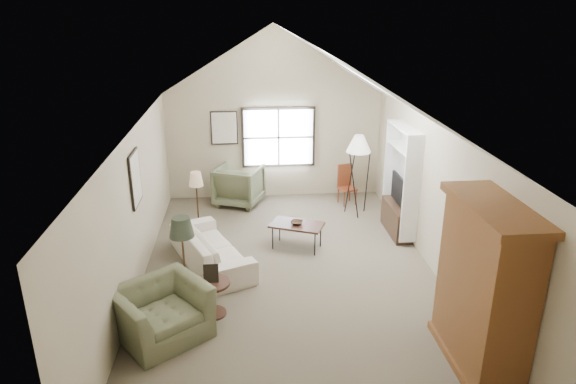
{
  "coord_description": "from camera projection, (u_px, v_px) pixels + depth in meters",
  "views": [
    {
      "loc": [
        -0.74,
        -7.68,
        4.39
      ],
      "look_at": [
        0.0,
        0.4,
        1.4
      ],
      "focal_mm": 32.0,
      "sensor_mm": 36.0,
      "label": 1
    }
  ],
  "objects": [
    {
      "name": "bowl",
      "position": [
        297.0,
        223.0,
        9.63
      ],
      "size": [
        0.31,
        0.31,
        0.06
      ],
      "primitive_type": "imported",
      "rotation": [
        0.0,
        0.0,
        -0.42
      ],
      "color": "#372216",
      "rests_on": "coffee_table"
    },
    {
      "name": "coffee_table",
      "position": [
        297.0,
        236.0,
        9.72
      ],
      "size": [
        1.1,
        0.88,
        0.5
      ],
      "primitive_type": "cube",
      "rotation": [
        0.0,
        0.0,
        -0.42
      ],
      "color": "#3E2319",
      "rests_on": "ground"
    },
    {
      "name": "tripod_lamp",
      "position": [
        357.0,
        175.0,
        11.06
      ],
      "size": [
        0.53,
        0.53,
        1.82
      ],
      "primitive_type": null,
      "rotation": [
        0.0,
        0.0,
        -0.01
      ],
      "color": "silver",
      "rests_on": "ground"
    },
    {
      "name": "tan_lamp",
      "position": [
        198.0,
        204.0,
        10.06
      ],
      "size": [
        0.36,
        0.36,
        1.38
      ],
      "primitive_type": null,
      "rotation": [
        0.0,
        0.0,
        0.4
      ],
      "color": "tan",
      "rests_on": "ground"
    },
    {
      "name": "side_chair",
      "position": [
        348.0,
        185.0,
        11.8
      ],
      "size": [
        0.45,
        0.45,
        0.92
      ],
      "primitive_type": "cube",
      "rotation": [
        0.0,
        0.0,
        0.3
      ],
      "color": "maroon",
      "rests_on": "ground"
    },
    {
      "name": "media_console",
      "position": [
        397.0,
        219.0,
        10.35
      ],
      "size": [
        0.34,
        1.18,
        0.6
      ],
      "primitive_type": "cube",
      "color": "#382316",
      "rests_on": "ground"
    },
    {
      "name": "tv_alcove",
      "position": [
        401.0,
        179.0,
        10.06
      ],
      "size": [
        0.32,
        1.3,
        2.1
      ],
      "primitive_type": "cube",
      "color": "white",
      "rests_on": "ground"
    },
    {
      "name": "armchair_far",
      "position": [
        239.0,
        185.0,
        11.81
      ],
      "size": [
        1.27,
        1.29,
        0.91
      ],
      "primitive_type": "imported",
      "rotation": [
        0.0,
        0.0,
        2.76
      ],
      "color": "#585B40",
      "rests_on": "ground"
    },
    {
      "name": "sofa",
      "position": [
        211.0,
        248.0,
        9.09
      ],
      "size": [
        1.65,
        2.36,
        0.64
      ],
      "primitive_type": "imported",
      "rotation": [
        0.0,
        0.0,
        1.97
      ],
      "color": "beige",
      "rests_on": "ground"
    },
    {
      "name": "window",
      "position": [
        278.0,
        137.0,
        11.97
      ],
      "size": [
        1.72,
        0.08,
        1.42
      ],
      "primitive_type": "cube",
      "color": "black",
      "rests_on": "room_shell"
    },
    {
      "name": "skylight",
      "position": [
        362.0,
        78.0,
        8.6
      ],
      "size": [
        0.8,
        1.2,
        0.52
      ],
      "primitive_type": null,
      "color": "white",
      "rests_on": "room_shell"
    },
    {
      "name": "armchair_near",
      "position": [
        162.0,
        312.0,
        7.08
      ],
      "size": [
        1.56,
        1.53,
        0.77
      ],
      "primitive_type": "imported",
      "rotation": [
        0.0,
        0.0,
        0.64
      ],
      "color": "#686C4C",
      "rests_on": "ground"
    },
    {
      "name": "dark_lamp",
      "position": [
        184.0,
        263.0,
        7.6
      ],
      "size": [
        0.48,
        0.48,
        1.53
      ],
      "primitive_type": null,
      "rotation": [
        0.0,
        0.0,
        0.4
      ],
      "color": "#242B1E",
      "rests_on": "ground"
    },
    {
      "name": "room_shell",
      "position": [
        290.0,
        88.0,
        7.65
      ],
      "size": [
        5.01,
        8.01,
        4.0
      ],
      "color": "#655B48",
      "rests_on": "ground"
    },
    {
      "name": "side_table",
      "position": [
        212.0,
        298.0,
        7.62
      ],
      "size": [
        0.72,
        0.72,
        0.55
      ],
      "primitive_type": "cylinder",
      "rotation": [
        0.0,
        0.0,
        0.4
      ],
      "color": "#3C2018",
      "rests_on": "ground"
    },
    {
      "name": "tv_panel",
      "position": [
        399.0,
        190.0,
        10.13
      ],
      "size": [
        0.05,
        0.9,
        0.55
      ],
      "primitive_type": "cube",
      "color": "black",
      "rests_on": "media_console"
    },
    {
      "name": "armoire",
      "position": [
        484.0,
        287.0,
        6.32
      ],
      "size": [
        0.6,
        1.5,
        2.2
      ],
      "primitive_type": "cube",
      "color": "brown",
      "rests_on": "ground"
    },
    {
      "name": "wall_art",
      "position": [
        183.0,
        151.0,
        9.81
      ],
      "size": [
        1.97,
        3.71,
        0.88
      ],
      "color": "black",
      "rests_on": "room_shell"
    }
  ]
}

